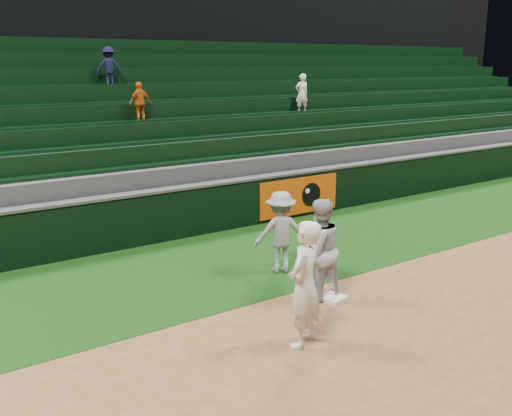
% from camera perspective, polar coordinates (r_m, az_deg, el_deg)
% --- Properties ---
extents(ground, '(70.00, 70.00, 0.00)m').
position_cam_1_polar(ground, '(10.23, 8.70, -9.50)').
color(ground, brown).
rests_on(ground, ground).
extents(foul_grass, '(36.00, 4.20, 0.01)m').
position_cam_1_polar(foul_grass, '(12.42, -0.78, -4.97)').
color(foul_grass, black).
rests_on(foul_grass, ground).
extents(upper_deck, '(40.00, 12.00, 12.00)m').
position_cam_1_polar(upper_deck, '(25.15, -20.33, 17.76)').
color(upper_deck, black).
rests_on(upper_deck, ground).
extents(first_base, '(0.46, 0.46, 0.09)m').
position_cam_1_polar(first_base, '(10.33, 7.75, -8.97)').
color(first_base, white).
rests_on(first_base, ground).
extents(first_baseman, '(0.83, 0.72, 1.92)m').
position_cam_1_polar(first_baseman, '(8.43, 4.85, -7.60)').
color(first_baseman, white).
rests_on(first_baseman, ground).
extents(baserunner, '(0.93, 0.74, 1.83)m').
position_cam_1_polar(baserunner, '(10.09, 6.32, -4.17)').
color(baserunner, '#ABAFB7').
rests_on(baserunner, ground).
extents(base_coach, '(1.22, 0.96, 1.65)m').
position_cam_1_polar(base_coach, '(11.37, 2.48, -2.42)').
color(base_coach, '#92959E').
rests_on(base_coach, foul_grass).
extents(field_wall, '(36.00, 0.45, 1.25)m').
position_cam_1_polar(field_wall, '(14.06, -5.66, -0.06)').
color(field_wall, black).
rests_on(field_wall, ground).
extents(stadium_seating, '(36.00, 5.95, 4.85)m').
position_cam_1_polar(stadium_seating, '(17.19, -11.95, 5.94)').
color(stadium_seating, '#39393B').
rests_on(stadium_seating, ground).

